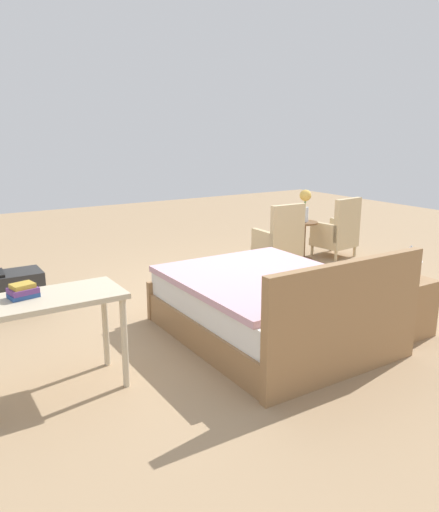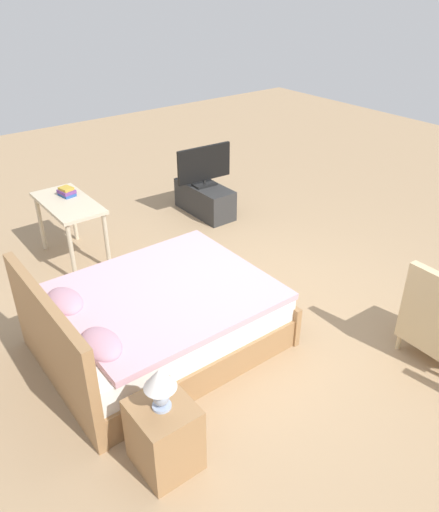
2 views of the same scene
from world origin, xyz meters
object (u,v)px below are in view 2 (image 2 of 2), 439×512
(bed, at_px, (155,320))
(tv_stand, at_px, (205,199))
(tv_flatscreen, at_px, (204,165))
(armchair_by_window_right, at_px, (439,322))
(table_lamp, at_px, (160,383))
(nightstand, at_px, (164,435))
(book_stack, at_px, (67,192))
(vanity_desk, at_px, (69,210))

(bed, relative_size, tv_stand, 2.13)
(tv_flatscreen, bearing_deg, tv_stand, 176.29)
(armchair_by_window_right, relative_size, table_lamp, 2.79)
(armchair_by_window_right, xyz_separation_m, nightstand, (0.50, 2.53, -0.10))
(table_lamp, distance_m, book_stack, 3.36)
(armchair_by_window_right, bearing_deg, bed, 49.54)
(tv_flatscreen, bearing_deg, nightstand, 140.14)
(tv_stand, bearing_deg, book_stack, 88.35)
(nightstand, xyz_separation_m, tv_stand, (3.22, -2.69, -0.06))
(table_lamp, bearing_deg, vanity_desk, -12.38)
(nightstand, distance_m, table_lamp, 0.49)
(tv_flatscreen, relative_size, book_stack, 3.87)
(armchair_by_window_right, xyz_separation_m, tv_stand, (3.72, -0.16, -0.16))
(armchair_by_window_right, bearing_deg, book_stack, 25.23)
(nightstand, relative_size, vanity_desk, 0.53)
(tv_flatscreen, height_order, book_stack, tv_flatscreen)
(armchair_by_window_right, bearing_deg, nightstand, 78.77)
(armchair_by_window_right, relative_size, tv_flatscreen, 1.12)
(tv_stand, xyz_separation_m, book_stack, (0.06, 1.94, 0.59))
(nightstand, bearing_deg, tv_stand, -39.88)
(bed, xyz_separation_m, tv_stand, (2.09, -2.08, -0.09))
(bed, height_order, tv_stand, bed)
(tv_stand, distance_m, vanity_desk, 2.05)
(table_lamp, bearing_deg, bed, -28.36)
(bed, distance_m, vanity_desk, 2.01)
(armchair_by_window_right, height_order, vanity_desk, armchair_by_window_right)
(tv_stand, bearing_deg, armchair_by_window_right, 177.49)
(armchair_by_window_right, xyz_separation_m, book_stack, (3.78, 1.78, 0.43))
(table_lamp, height_order, book_stack, table_lamp)
(table_lamp, relative_size, tv_flatscreen, 0.40)
(bed, relative_size, table_lamp, 6.19)
(book_stack, bearing_deg, armchair_by_window_right, -154.77)
(nightstand, height_order, table_lamp, table_lamp)
(table_lamp, relative_size, vanity_desk, 0.32)
(armchair_by_window_right, distance_m, book_stack, 4.20)
(table_lamp, bearing_deg, book_stack, -12.86)
(nightstand, bearing_deg, tv_flatscreen, -39.86)
(bed, distance_m, tv_stand, 2.95)
(bed, bearing_deg, tv_flatscreen, -44.87)
(nightstand, relative_size, book_stack, 2.58)
(vanity_desk, relative_size, book_stack, 4.89)
(vanity_desk, bearing_deg, book_stack, -21.70)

